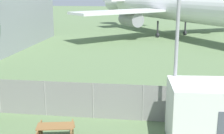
# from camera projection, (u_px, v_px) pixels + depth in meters

# --- Properties ---
(perimeter_fence) EXTENTS (56.07, 0.07, 1.88)m
(perimeter_fence) POSITION_uv_depth(u_px,v_px,m) (93.00, 101.00, 15.93)
(perimeter_fence) COLOR gray
(perimeter_fence) RESTS_ON ground
(airplane) EXTENTS (26.53, 33.05, 12.43)m
(airplane) POSITION_uv_depth(u_px,v_px,m) (177.00, 6.00, 42.51)
(airplane) COLOR white
(airplane) RESTS_ON ground
(portable_cabin) EXTENTS (3.46, 2.70, 2.68)m
(portable_cabin) POSITION_uv_depth(u_px,v_px,m) (208.00, 114.00, 13.20)
(portable_cabin) COLOR silver
(portable_cabin) RESTS_ON ground
(picnic_bench_near_cabin) EXTENTS (1.85, 1.70, 0.76)m
(picnic_bench_near_cabin) POSITION_uv_depth(u_px,v_px,m) (56.00, 132.00, 13.52)
(picnic_bench_near_cabin) COLOR brown
(picnic_bench_near_cabin) RESTS_ON ground
(light_mast) EXTENTS (0.44, 0.44, 8.67)m
(light_mast) POSITION_uv_depth(u_px,v_px,m) (178.00, 19.00, 13.41)
(light_mast) COLOR #99999E
(light_mast) RESTS_ON ground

